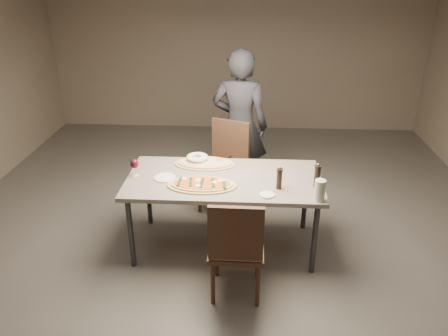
# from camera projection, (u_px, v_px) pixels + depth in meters

# --- Properties ---
(room) EXTENTS (7.00, 7.00, 7.00)m
(room) POSITION_uv_depth(u_px,v_px,m) (224.00, 110.00, 3.77)
(room) COLOR #59534D
(room) RESTS_ON ground
(dining_table) EXTENTS (1.80, 0.90, 0.75)m
(dining_table) POSITION_uv_depth(u_px,v_px,m) (224.00, 183.00, 4.07)
(dining_table) COLOR gray
(dining_table) RESTS_ON ground
(zucchini_pizza) EXTENTS (0.62, 0.35, 0.05)m
(zucchini_pizza) POSITION_uv_depth(u_px,v_px,m) (202.00, 184.00, 3.89)
(zucchini_pizza) COLOR tan
(zucchini_pizza) RESTS_ON dining_table
(ham_pizza) EXTENTS (0.60, 0.33, 0.04)m
(ham_pizza) POSITION_uv_depth(u_px,v_px,m) (205.00, 163.00, 4.30)
(ham_pizza) COLOR tan
(ham_pizza) RESTS_ON dining_table
(bread_basket) EXTENTS (0.21, 0.21, 0.08)m
(bread_basket) POSITION_uv_depth(u_px,v_px,m) (197.00, 159.00, 4.33)
(bread_basket) COLOR beige
(bread_basket) RESTS_ON dining_table
(oil_dish) EXTENTS (0.13, 0.13, 0.01)m
(oil_dish) POSITION_uv_depth(u_px,v_px,m) (267.00, 195.00, 3.73)
(oil_dish) COLOR white
(oil_dish) RESTS_ON dining_table
(pepper_mill_left) EXTENTS (0.05, 0.05, 0.21)m
(pepper_mill_left) POSITION_uv_depth(u_px,v_px,m) (279.00, 178.00, 3.81)
(pepper_mill_left) COLOR black
(pepper_mill_left) RESTS_ON dining_table
(pepper_mill_right) EXTENTS (0.06, 0.06, 0.23)m
(pepper_mill_right) POSITION_uv_depth(u_px,v_px,m) (317.00, 176.00, 3.84)
(pepper_mill_right) COLOR black
(pepper_mill_right) RESTS_ON dining_table
(carafe) EXTENTS (0.09, 0.09, 0.19)m
(carafe) POSITION_uv_depth(u_px,v_px,m) (320.00, 190.00, 3.62)
(carafe) COLOR silver
(carafe) RESTS_ON dining_table
(wine_glass) EXTENTS (0.08, 0.08, 0.17)m
(wine_glass) POSITION_uv_depth(u_px,v_px,m) (135.00, 164.00, 4.03)
(wine_glass) COLOR silver
(wine_glass) RESTS_ON dining_table
(side_plate) EXTENTS (0.20, 0.20, 0.01)m
(side_plate) POSITION_uv_depth(u_px,v_px,m) (165.00, 178.00, 4.03)
(side_plate) COLOR white
(side_plate) RESTS_ON dining_table
(chair_near) EXTENTS (0.45, 0.45, 0.94)m
(chair_near) POSITION_uv_depth(u_px,v_px,m) (236.00, 245.00, 3.46)
(chair_near) COLOR #3F271A
(chair_near) RESTS_ON ground
(chair_far) EXTENTS (0.61, 0.61, 0.99)m
(chair_far) POSITION_uv_depth(u_px,v_px,m) (226.00, 161.00, 4.87)
(chair_far) COLOR #3F271A
(chair_far) RESTS_ON ground
(diner) EXTENTS (0.70, 0.53, 1.75)m
(diner) POSITION_uv_depth(u_px,v_px,m) (240.00, 126.00, 4.97)
(diner) COLOR black
(diner) RESTS_ON ground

